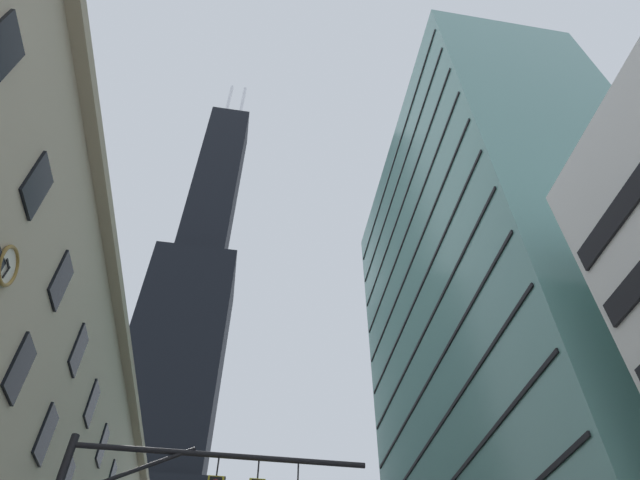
# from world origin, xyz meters

# --- Properties ---
(dark_skyscraper) EXTENTS (29.05, 29.05, 201.84)m
(dark_skyscraper) POSITION_xyz_m (-18.50, 99.26, 58.12)
(dark_skyscraper) COLOR black
(dark_skyscraper) RESTS_ON ground
(glass_office_midrise) EXTENTS (14.61, 32.30, 55.76)m
(glass_office_midrise) POSITION_xyz_m (18.25, 24.18, 27.88)
(glass_office_midrise) COLOR slate
(glass_office_midrise) RESTS_ON ground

